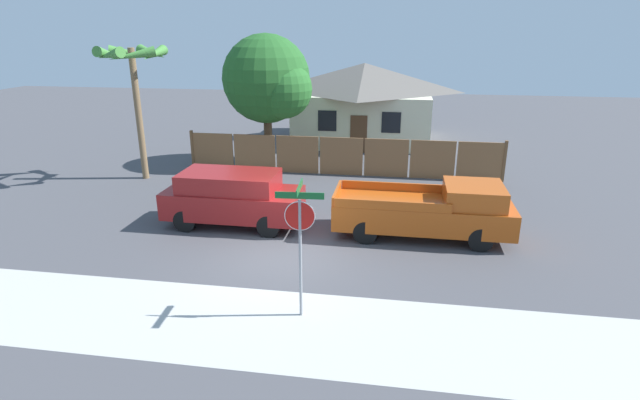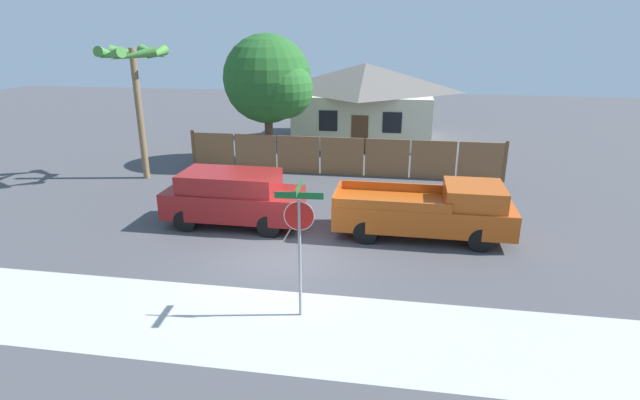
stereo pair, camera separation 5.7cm
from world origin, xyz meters
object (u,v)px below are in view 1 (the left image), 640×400
house (364,101)px  stop_sign (300,228)px  red_suv (233,197)px  orange_pickup (430,211)px  palm_tree (133,65)px  oak_tree (270,81)px

house → stop_sign: (0.05, -19.62, -0.12)m
red_suv → stop_sign: (3.37, -5.25, 1.20)m
red_suv → orange_pickup: size_ratio=0.82×
orange_pickup → palm_tree: bearing=159.2°
palm_tree → stop_sign: bearing=-47.8°
oak_tree → house: bearing=57.4°
house → oak_tree: bearing=-122.6°
house → stop_sign: house is taller
red_suv → stop_sign: 6.35m
palm_tree → stop_sign: palm_tree is taller
red_suv → palm_tree: bearing=140.6°
oak_tree → red_suv: bearing=-85.1°
house → oak_tree: 7.63m
house → palm_tree: bearing=-133.2°
oak_tree → stop_sign: bearing=-73.1°
red_suv → oak_tree: bearing=95.4°
red_suv → orange_pickup: bearing=0.4°
house → oak_tree: size_ratio=1.32×
oak_tree → red_suv: (0.70, -8.09, -3.00)m
oak_tree → palm_tree: oak_tree is taller
stop_sign → palm_tree: bearing=128.3°
oak_tree → stop_sign: size_ratio=1.92×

